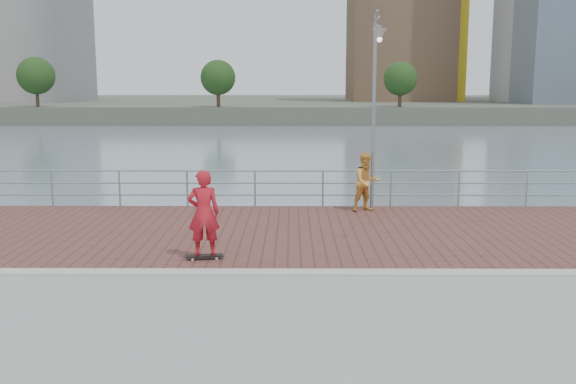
{
  "coord_description": "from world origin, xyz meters",
  "views": [
    {
      "loc": [
        0.07,
        -12.12,
        3.69
      ],
      "look_at": [
        0.0,
        2.0,
        1.3
      ],
      "focal_mm": 40.0,
      "sensor_mm": 36.0,
      "label": 1
    }
  ],
  "objects_px": {
    "guardrail": "(289,184)",
    "bystander": "(366,182)",
    "street_lamp": "(376,77)",
    "skateboarder": "(204,213)"
  },
  "relations": [
    {
      "from": "guardrail",
      "to": "street_lamp",
      "type": "height_order",
      "value": "street_lamp"
    },
    {
      "from": "guardrail",
      "to": "street_lamp",
      "type": "distance_m",
      "value": 4.11
    },
    {
      "from": "guardrail",
      "to": "street_lamp",
      "type": "xyz_separation_m",
      "value": [
        2.45,
        -0.9,
        3.17
      ]
    },
    {
      "from": "bystander",
      "to": "street_lamp",
      "type": "bearing_deg",
      "value": -65.58
    },
    {
      "from": "skateboarder",
      "to": "bystander",
      "type": "bearing_deg",
      "value": -135.91
    },
    {
      "from": "skateboarder",
      "to": "bystander",
      "type": "height_order",
      "value": "skateboarder"
    },
    {
      "from": "guardrail",
      "to": "bystander",
      "type": "distance_m",
      "value": 2.38
    },
    {
      "from": "guardrail",
      "to": "skateboarder",
      "type": "relative_size",
      "value": 21.35
    },
    {
      "from": "guardrail",
      "to": "bystander",
      "type": "height_order",
      "value": "bystander"
    },
    {
      "from": "guardrail",
      "to": "bystander",
      "type": "xyz_separation_m",
      "value": [
        2.26,
        -0.73,
        0.18
      ]
    }
  ]
}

